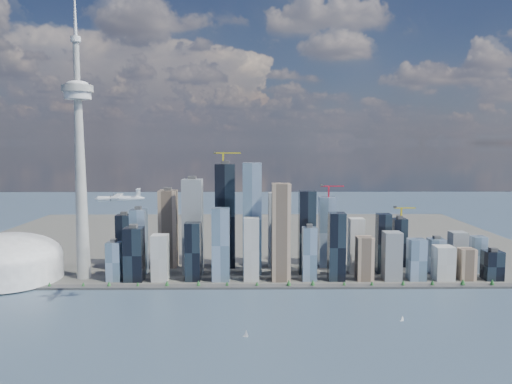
{
  "coord_description": "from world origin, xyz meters",
  "views": [
    {
      "loc": [
        15.55,
        -615.11,
        256.23
      ],
      "look_at": [
        25.06,
        260.0,
        170.39
      ],
      "focal_mm": 35.0,
      "sensor_mm": 36.0,
      "label": 1
    }
  ],
  "objects_px": {
    "dome_stadium": "(6,260)",
    "sailboat_west": "(246,334)",
    "needle_tower": "(80,154)",
    "sailboat_east": "(402,319)",
    "airplane": "(120,198)"
  },
  "relations": [
    {
      "from": "dome_stadium",
      "to": "sailboat_west",
      "type": "xyz_separation_m",
      "value": [
        449.11,
        -275.14,
        -36.08
      ]
    },
    {
      "from": "needle_tower",
      "to": "sailboat_east",
      "type": "distance_m",
      "value": 626.39
    },
    {
      "from": "needle_tower",
      "to": "sailboat_west",
      "type": "relative_size",
      "value": 52.63
    },
    {
      "from": "dome_stadium",
      "to": "sailboat_west",
      "type": "height_order",
      "value": "dome_stadium"
    },
    {
      "from": "dome_stadium",
      "to": "needle_tower",
      "type": "bearing_deg",
      "value": 4.09
    },
    {
      "from": "needle_tower",
      "to": "airplane",
      "type": "relative_size",
      "value": 7.53
    },
    {
      "from": "needle_tower",
      "to": "dome_stadium",
      "type": "relative_size",
      "value": 2.75
    },
    {
      "from": "dome_stadium",
      "to": "sailboat_west",
      "type": "relative_size",
      "value": 19.12
    },
    {
      "from": "airplane",
      "to": "sailboat_west",
      "type": "bearing_deg",
      "value": -32.23
    },
    {
      "from": "needle_tower",
      "to": "airplane",
      "type": "bearing_deg",
      "value": -57.52
    },
    {
      "from": "dome_stadium",
      "to": "sailboat_west",
      "type": "distance_m",
      "value": 527.93
    },
    {
      "from": "dome_stadium",
      "to": "airplane",
      "type": "bearing_deg",
      "value": -34.7
    },
    {
      "from": "sailboat_east",
      "to": "needle_tower",
      "type": "bearing_deg",
      "value": 136.23
    },
    {
      "from": "airplane",
      "to": "sailboat_west",
      "type": "height_order",
      "value": "airplane"
    },
    {
      "from": "dome_stadium",
      "to": "sailboat_east",
      "type": "distance_m",
      "value": 710.12
    }
  ]
}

